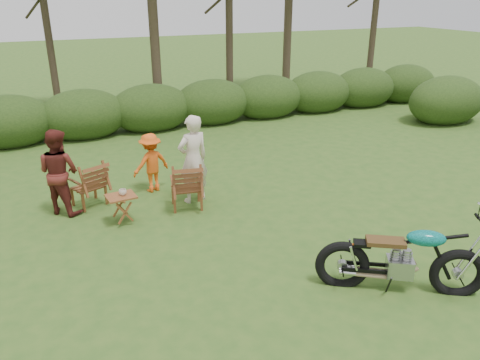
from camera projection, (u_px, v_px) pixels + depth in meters
name	position (u px, v px, depth m)	size (l,w,h in m)	color
ground	(300.00, 280.00, 6.97)	(80.00, 80.00, 0.00)	#2E521B
motorcycle	(396.00, 288.00, 6.77)	(2.23, 0.85, 1.27)	#0EBBAF
lawn_chair_right	(187.00, 207.00, 9.31)	(0.66, 0.66, 0.96)	brown
lawn_chair_left	(91.00, 205.00, 9.40)	(0.64, 0.64, 0.93)	brown
side_table	(122.00, 209.00, 8.59)	(0.53, 0.45, 0.55)	brown
cup	(123.00, 192.00, 8.49)	(0.14, 0.14, 0.11)	beige
adult_a	(195.00, 200.00, 9.60)	(0.66, 0.43, 1.80)	beige
adult_b	(65.00, 211.00, 9.12)	(0.81, 0.63, 1.66)	#5D1F1A
child	(153.00, 190.00, 10.08)	(0.82, 0.47, 1.27)	#ED5816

